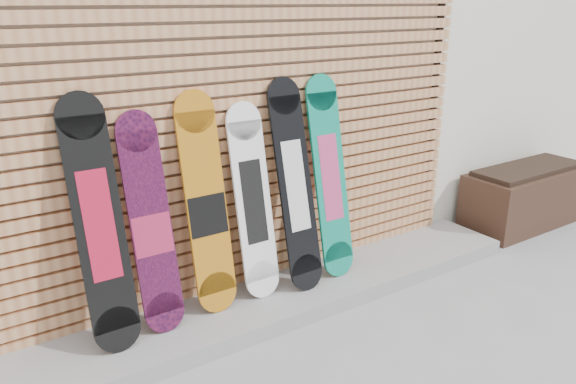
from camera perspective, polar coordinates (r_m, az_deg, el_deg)
name	(u,v)px	position (r m, az deg, el deg)	size (l,w,h in m)	color
ground	(333,350)	(3.82, 4.61, -15.71)	(80.00, 80.00, 0.00)	gray
building	(174,35)	(6.44, -11.48, 15.34)	(12.00, 5.00, 3.60)	silver
concrete_step	(260,304)	(4.18, -2.90, -11.30)	(4.60, 0.70, 0.12)	gray
slat_wall	(236,143)	(3.98, -5.34, 4.96)	(4.26, 0.08, 2.29)	#BB7A4E
planter_box	(525,196)	(6.11, 22.94, -0.38)	(1.35, 0.56, 0.61)	#301E15
snowboard_0	(99,225)	(3.52, -18.63, -3.22)	(0.29, 0.38, 1.56)	black
snowboard_1	(151,225)	(3.66, -13.76, -3.31)	(0.26, 0.33, 1.41)	black
snowboard_2	(206,206)	(3.79, -8.30, -1.39)	(0.29, 0.29, 1.50)	#B36B13
snowboard_3	(253,202)	(3.97, -3.57, -1.00)	(0.27, 0.30, 1.39)	white
snowboard_4	(295,186)	(4.07, 0.74, 0.64)	(0.27, 0.39, 1.54)	black
snowboard_5	(330,177)	(4.28, 4.28, 1.49)	(0.28, 0.34, 1.53)	#0D8066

